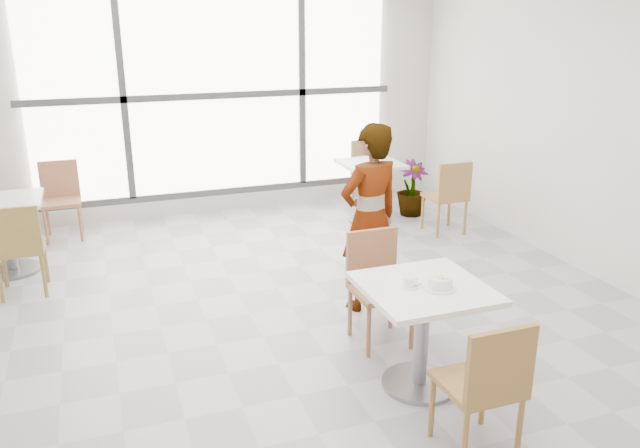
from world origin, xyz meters
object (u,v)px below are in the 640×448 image
object	(u,v)px
chair_far	(377,279)
bg_chair_left_near	(18,244)
coffee_cup	(410,282)
bg_table_left	(7,225)
plant_right	(412,188)
chair_near	(487,381)
oatmeal_bowl	(440,282)
person	(370,218)
bg_chair_right_far	(369,169)
main_table	(423,317)
bg_chair_left_far	(61,194)
bg_chair_right_near	(449,193)
bg_table_right	(370,183)

from	to	relation	value
chair_far	bg_chair_left_near	xyz separation A→B (m)	(-2.68, 1.80, 0.00)
coffee_cup	bg_table_left	world-z (taller)	coffee_cup
plant_right	chair_near	bearing A→B (deg)	-112.80
oatmeal_bowl	person	size ratio (longest dim) A/B	0.13
chair_near	bg_table_left	world-z (taller)	chair_near
bg_chair_right_far	chair_near	bearing A→B (deg)	-106.72
main_table	bg_chair_left_far	bearing A→B (deg)	119.55
chair_far	coffee_cup	world-z (taller)	chair_far
chair_near	chair_far	size ratio (longest dim) A/B	1.00
person	bg_chair_right_far	world-z (taller)	person
plant_right	bg_chair_right_far	bearing A→B (deg)	121.33
bg_chair_left_near	bg_chair_right_near	size ratio (longest dim) A/B	1.00
bg_table_right	coffee_cup	bearing A→B (deg)	-110.41
bg_chair_left_near	bg_table_left	bearing A→B (deg)	-76.74
chair_near	bg_chair_left_far	size ratio (longest dim) A/B	1.00
chair_far	bg_chair_right_near	bearing A→B (deg)	47.36
person	plant_right	world-z (taller)	person
oatmeal_bowl	bg_chair_right_near	bearing A→B (deg)	57.77
bg_chair_right_near	plant_right	xyz separation A→B (m)	(-0.04, 0.81, -0.15)
chair_far	bg_chair_left_far	xyz separation A→B (m)	(-2.37, 3.43, 0.00)
bg_chair_left_far	bg_chair_right_near	bearing A→B (deg)	-19.03
chair_near	chair_far	distance (m)	1.51
bg_chair_left_far	plant_right	xyz separation A→B (m)	(4.15, -0.63, -0.15)
chair_near	coffee_cup	world-z (taller)	chair_near
main_table	chair_near	distance (m)	0.78
chair_far	bg_chair_right_near	world-z (taller)	same
person	bg_chair_right_far	bearing A→B (deg)	-127.83
chair_far	bg_chair_right_far	size ratio (longest dim) A/B	1.00
chair_near	plant_right	world-z (taller)	chair_near
person	bg_chair_right_near	world-z (taller)	person
plant_right	bg_table_right	bearing A→B (deg)	-172.91
main_table	bg_table_right	size ratio (longest dim) A/B	1.07
person	oatmeal_bowl	bearing A→B (deg)	71.65
bg_chair_left_near	person	bearing A→B (deg)	156.24
main_table	bg_table_right	xyz separation A→B (m)	(1.18, 3.46, -0.04)
chair_near	bg_chair_left_near	size ratio (longest dim) A/B	1.00
chair_near	oatmeal_bowl	world-z (taller)	chair_near
person	bg_table_right	bearing A→B (deg)	-128.32
main_table	oatmeal_bowl	world-z (taller)	oatmeal_bowl
bg_table_right	plant_right	distance (m)	0.63
main_table	chair_far	bearing A→B (deg)	89.66
chair_far	bg_chair_right_far	world-z (taller)	same
coffee_cup	bg_chair_right_near	distance (m)	3.33
chair_far	coffee_cup	xyz separation A→B (m)	(-0.10, -0.71, 0.28)
bg_chair_left_far	bg_chair_right_near	xyz separation A→B (m)	(4.19, -1.45, 0.00)
oatmeal_bowl	bg_table_right	size ratio (longest dim) A/B	0.28
coffee_cup	bg_chair_left_near	bearing A→B (deg)	135.71
main_table	bg_chair_right_near	bearing A→B (deg)	56.03
main_table	bg_table_left	world-z (taller)	same
oatmeal_bowl	bg_chair_left_near	world-z (taller)	bg_chair_left_near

